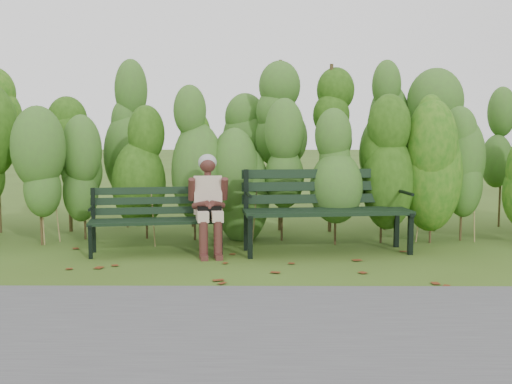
{
  "coord_description": "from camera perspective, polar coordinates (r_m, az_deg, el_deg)",
  "views": [
    {
      "loc": [
        0.04,
        -6.29,
        1.43
      ],
      "look_at": [
        0.0,
        0.35,
        0.75
      ],
      "focal_mm": 42.0,
      "sensor_mm": 36.0,
      "label": 1
    }
  ],
  "objects": [
    {
      "name": "seated_woman",
      "position": [
        6.98,
        -4.55,
        -0.6
      ],
      "size": [
        0.49,
        0.71,
        1.16
      ],
      "color": "beige",
      "rests_on": "ground"
    },
    {
      "name": "hedge_band",
      "position": [
        8.16,
        0.07,
        4.63
      ],
      "size": [
        11.04,
        1.67,
        2.42
      ],
      "color": "#47381E",
      "rests_on": "ground"
    },
    {
      "name": "ground",
      "position": [
        6.45,
        -0.02,
        -6.96
      ],
      "size": [
        80.0,
        80.0,
        0.0
      ],
      "primitive_type": "plane",
      "color": "#374E17"
    },
    {
      "name": "leaf_litter",
      "position": [
        6.2,
        -5.06,
        -7.49
      ],
      "size": [
        5.67,
        2.28,
        0.01
      ],
      "color": "#5E2B12",
      "rests_on": "ground"
    },
    {
      "name": "bench_right",
      "position": [
        7.15,
        6.6,
        -1.06
      ],
      "size": [
        2.01,
        0.86,
        0.98
      ],
      "color": "black",
      "rests_on": "ground"
    },
    {
      "name": "footpath",
      "position": [
        4.33,
        -0.22,
        -13.34
      ],
      "size": [
        60.0,
        2.5,
        0.01
      ],
      "primitive_type": "cube",
      "color": "#474749",
      "rests_on": "ground"
    },
    {
      "name": "bench_left",
      "position": [
        7.14,
        -9.46,
        -2.11
      ],
      "size": [
        1.59,
        0.74,
        0.77
      ],
      "color": "black",
      "rests_on": "ground"
    }
  ]
}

